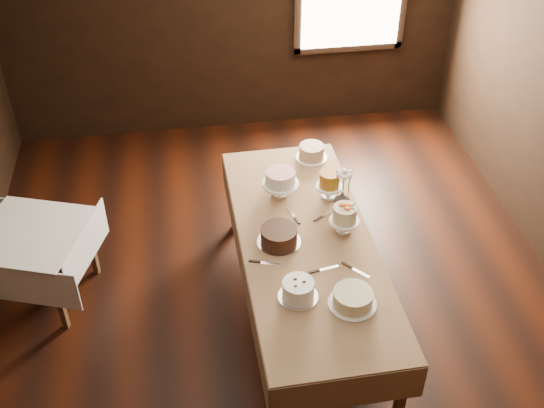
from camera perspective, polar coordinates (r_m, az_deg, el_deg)
The scene contains 18 objects.
floor at distance 5.68m, azimuth 0.31°, elevation -8.80°, with size 5.00×6.00×0.01m, color black.
wall_back at distance 7.38m, azimuth -3.47°, elevation 16.23°, with size 5.00×0.02×2.80m, color black.
display_table at distance 5.12m, azimuth 2.96°, elevation -3.64°, with size 1.04×2.60×0.80m.
side_table at distance 5.70m, azimuth -20.01°, elevation -2.92°, with size 1.06×1.06×0.70m.
cake_speckled at distance 5.94m, azimuth 3.43°, elevation 4.47°, with size 0.28×0.28×0.13m.
cake_lattice at distance 5.46m, azimuth 0.72°, elevation 1.70°, with size 0.31×0.31×0.23m.
cake_caramel at distance 5.45m, azimuth 4.94°, elevation 1.54°, with size 0.22×0.22×0.25m.
cake_chocolate at distance 5.01m, azimuth 0.60°, elevation -2.81°, with size 0.37×0.37×0.13m.
cake_flowers at distance 5.12m, azimuth 6.25°, elevation -1.39°, with size 0.25×0.25×0.24m.
cake_swirl at distance 4.60m, azimuth 2.28°, elevation -7.45°, with size 0.28×0.28×0.14m.
cake_cream at distance 4.59m, azimuth 6.98°, elevation -8.11°, with size 0.34×0.34×0.12m.
cake_server_a at distance 4.86m, azimuth 4.94°, elevation -5.51°, with size 0.24×0.03×0.01m, color silver.
cake_server_b at distance 4.85m, azimuth 7.66°, elevation -5.90°, with size 0.24×0.03×0.01m, color silver.
cake_server_c at distance 5.34m, azimuth 1.65°, elevation -0.69°, with size 0.24×0.03×0.01m, color silver.
cake_server_d at distance 5.35m, azimuth 4.95°, elevation -0.76°, with size 0.24×0.03×0.01m, color silver.
cake_server_e at distance 4.88m, azimuth -0.11°, elevation -5.17°, with size 0.24×0.03×0.01m, color silver.
flower_vase at distance 5.39m, azimuth 6.07°, elevation 0.39°, with size 0.14×0.14×0.14m, color #2D2823.
flower_bouquet at distance 5.27m, azimuth 6.20°, elevation 2.03°, with size 0.14×0.14×0.20m, color white, non-canonical shape.
Camera 1 is at (-0.62, -3.82, 4.15)m, focal length 43.67 mm.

